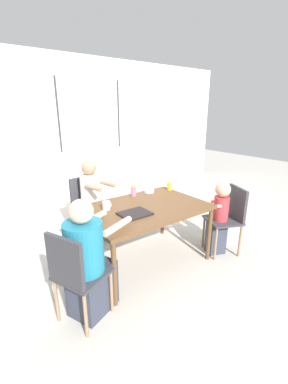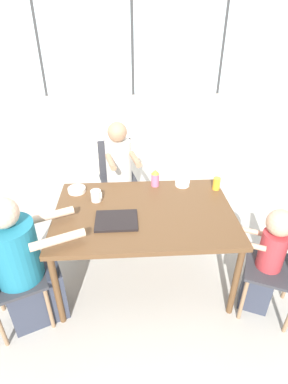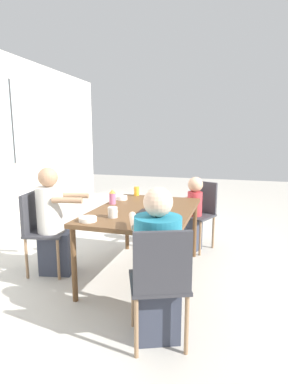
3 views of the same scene
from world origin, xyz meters
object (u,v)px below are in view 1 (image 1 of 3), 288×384
Objects in this scene: person_woman_green_shirt at (89,264)px; sippy_cup at (133,190)px; chair_for_man_blue_shirt at (86,201)px; juice_glass at (169,186)px; coffee_mug at (107,205)px; bowl_cereal at (85,207)px; chair_for_toddler at (230,214)px; person_toddler at (219,219)px; person_man_blue_shirt at (93,203)px; bowl_white_shallow at (149,191)px; chair_for_woman_green_shirt at (74,271)px.

person_woman_green_shirt is 6.91× the size of sippy_cup.
chair_for_man_blue_shirt is 7.75× the size of juice_glass.
coffee_mug reaches higher than bowl_cereal.
chair_for_toddler is at bearing -26.08° from bowl_cereal.
person_toddler is at bearing -26.31° from bowl_cereal.
person_man_blue_shirt reaches higher than person_woman_green_shirt.
person_toddler reaches higher than bowl_cereal.
chair_for_toddler is 0.78× the size of person_woman_green_shirt.
person_man_blue_shirt reaches higher than sippy_cup.
person_toddler is at bearing -46.02° from sippy_cup.
chair_for_toddler is at bearing 119.15° from person_man_blue_shirt.
person_woman_green_shirt is at bearing 53.94° from chair_for_man_blue_shirt.
bowl_cereal is (-0.97, -0.06, -0.00)m from bowl_white_shallow.
person_man_blue_shirt is 8.63× the size of bowl_white_shallow.
chair_for_man_blue_shirt is 0.87m from bowl_cereal.
chair_for_toddler is 0.76× the size of person_man_blue_shirt.
person_man_blue_shirt is 7.30× the size of bowl_cereal.
bowl_cereal is at bearing 178.60° from juice_glass.
sippy_cup reaches higher than bowl_cereal.
bowl_cereal is (-0.19, 0.16, -0.03)m from coffee_mug.
bowl_white_shallow is at bearing 124.39° from person_man_blue_shirt.
person_man_blue_shirt is 0.75m from bowl_cereal.
bowl_white_shallow is at bearing 15.60° from coffee_mug.
person_man_blue_shirt is at bearing 126.24° from chair_for_woman_green_shirt.
sippy_cup is at bearing 109.38° from person_man_blue_shirt.
sippy_cup reaches higher than chair_for_woman_green_shirt.
chair_for_man_blue_shirt is at bearing 139.05° from juice_glass.
sippy_cup is 1.03× the size of bowl_cereal.
chair_for_woman_green_shirt is 1.90m from juice_glass.
bowl_white_shallow is at bearing 97.59° from chair_for_woman_green_shirt.
person_toddler is (1.15, -1.51, -0.05)m from chair_for_man_blue_shirt.
juice_glass is at bearing 6.87° from coffee_mug.
person_man_blue_shirt is 1.20× the size of person_toddler.
person_toddler reaches higher than chair_for_toddler.
juice_glass is at bearing -16.59° from bowl_white_shallow.
sippy_cup reaches higher than chair_for_man_blue_shirt.
chair_for_man_blue_shirt is 0.97m from coffee_mug.
chair_for_man_blue_shirt reaches higher than bowl_white_shallow.
person_toddler is (1.11, -1.35, -0.05)m from person_man_blue_shirt.
person_man_blue_shirt is (0.04, -0.16, 0.00)m from chair_for_man_blue_shirt.
person_woman_green_shirt is 1.32m from sippy_cup.
person_man_blue_shirt reaches higher than chair_for_woman_green_shirt.
bowl_white_shallow is 0.97m from bowl_cereal.
chair_for_woman_green_shirt is at bearing -156.58° from juice_glass.
chair_for_woman_green_shirt is 0.17m from person_woman_green_shirt.
bowl_cereal is at bearing 139.79° from coffee_mug.
coffee_mug is (0.50, 0.55, 0.28)m from person_woman_green_shirt.
chair_for_toddler reaches higher than juice_glass.
coffee_mug is (-1.30, 0.58, 0.30)m from person_toddler.
juice_glass is (0.92, -0.80, 0.26)m from chair_for_man_blue_shirt.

